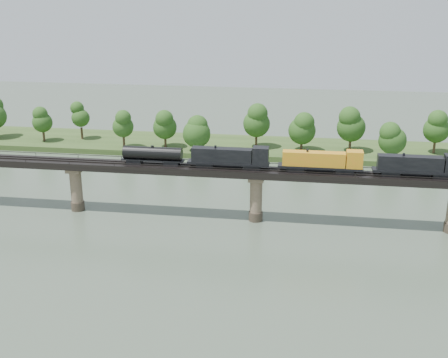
# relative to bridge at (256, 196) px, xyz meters

# --- Properties ---
(ground) EXTENTS (400.00, 400.00, 0.00)m
(ground) POSITION_rel_bridge_xyz_m (0.00, -30.00, -5.46)
(ground) COLOR #3B4A3A
(ground) RESTS_ON ground
(far_bank) EXTENTS (300.00, 24.00, 1.60)m
(far_bank) POSITION_rel_bridge_xyz_m (0.00, 55.00, -4.66)
(far_bank) COLOR #2E461C
(far_bank) RESTS_ON ground
(bridge) EXTENTS (236.00, 30.00, 11.50)m
(bridge) POSITION_rel_bridge_xyz_m (0.00, 0.00, 0.00)
(bridge) COLOR #473A2D
(bridge) RESTS_ON ground
(bridge_superstructure) EXTENTS (220.00, 4.90, 0.75)m
(bridge_superstructure) POSITION_rel_bridge_xyz_m (0.00, 0.00, 6.33)
(bridge_superstructure) COLOR black
(bridge_superstructure) RESTS_ON bridge
(far_treeline) EXTENTS (289.06, 17.54, 13.60)m
(far_treeline) POSITION_rel_bridge_xyz_m (-8.21, 50.52, 3.37)
(far_treeline) COLOR #382619
(far_treeline) RESTS_ON far_bank
(freight_train) EXTENTS (69.37, 2.70, 4.78)m
(freight_train) POSITION_rel_bridge_xyz_m (6.82, 0.00, 8.32)
(freight_train) COLOR black
(freight_train) RESTS_ON bridge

